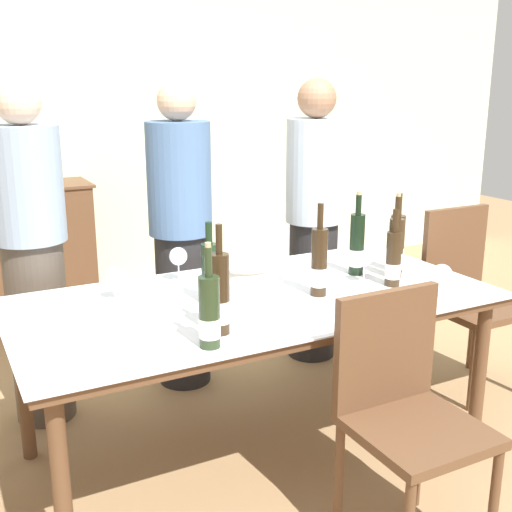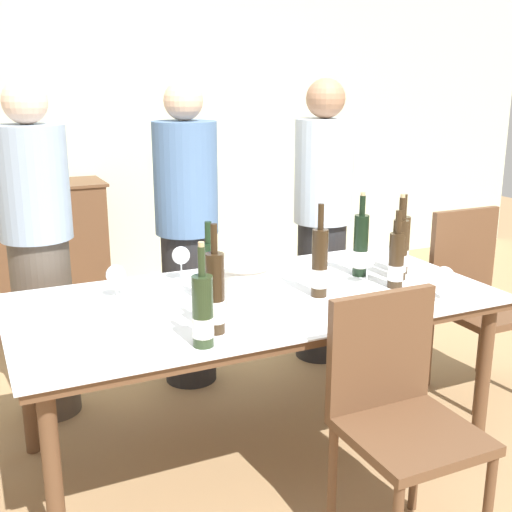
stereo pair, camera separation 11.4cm
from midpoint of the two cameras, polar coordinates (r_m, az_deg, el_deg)
ground_plane at (r=3.03m, az=1.13°, el=-16.77°), size 12.00×12.00×0.00m
back_wall at (r=5.04m, az=-12.24°, el=12.62°), size 8.00×0.10×2.80m
sideboard_cabinet at (r=4.77m, az=-21.10°, el=0.34°), size 1.46×0.46×0.92m
dining_table at (r=2.73m, az=1.20°, el=-4.86°), size 2.02×1.01×0.73m
ice_bucket at (r=2.50m, az=0.25°, el=-2.76°), size 0.20×0.20×0.20m
wine_bottle_0 at (r=3.01m, az=13.71°, el=0.46°), size 0.07×0.07×0.40m
wine_bottle_1 at (r=3.02m, az=10.36°, el=0.80°), size 0.07×0.07×0.39m
wine_bottle_2 at (r=3.11m, az=13.86°, el=0.85°), size 0.07×0.07×0.38m
wine_bottle_3 at (r=2.70m, az=6.88°, el=-0.77°), size 0.07×0.07×0.40m
wine_bottle_4 at (r=2.61m, az=-2.95°, el=-1.66°), size 0.07×0.07×0.34m
wine_bottle_5 at (r=2.30m, az=-2.24°, el=-3.56°), size 0.07×0.07×0.40m
wine_bottle_6 at (r=2.19m, az=-3.26°, el=-5.07°), size 0.07×0.07×0.37m
wine_bottle_7 at (r=2.88m, az=13.47°, el=-0.46°), size 0.07×0.07×0.35m
wine_glass_0 at (r=2.77m, az=17.50°, el=-1.84°), size 0.09×0.09×0.15m
wine_glass_1 at (r=2.92m, az=-5.58°, el=-0.04°), size 0.08×0.08×0.16m
wine_glass_2 at (r=2.82m, az=2.37°, el=-0.85°), size 0.08×0.08×0.14m
wine_glass_3 at (r=2.73m, az=-11.19°, el=-1.71°), size 0.08×0.08×0.14m
wine_glass_4 at (r=2.91m, az=10.99°, el=-0.53°), size 0.07×0.07×0.15m
chair_near_front at (r=2.31m, az=13.85°, el=-12.83°), size 0.42×0.42×0.91m
chair_right_end at (r=3.58m, az=19.67°, el=-2.88°), size 0.42×0.42×0.96m
person_host at (r=3.18m, az=-17.76°, el=0.04°), size 0.33×0.33×1.62m
person_guest_left at (r=3.39m, az=-5.17°, el=1.57°), size 0.33×0.33×1.61m
person_guest_right at (r=3.71m, az=6.79°, el=2.89°), size 0.33×0.33×1.62m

